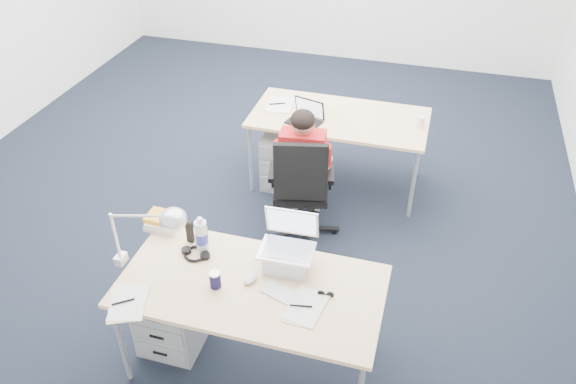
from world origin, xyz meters
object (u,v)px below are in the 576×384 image
(desk_far, at_px, (339,121))
(far_cup, at_px, (421,122))
(seated_person, at_px, (304,166))
(drawer_pedestal_far, at_px, (287,157))
(dark_laptop, at_px, (304,112))
(can_koozie, at_px, (215,280))
(office_chair, at_px, (301,208))
(headphones, at_px, (196,253))
(water_bottle, at_px, (201,234))
(desk_lamp, at_px, (138,235))
(sunglasses, at_px, (326,294))
(bear_figurine, at_px, (202,227))
(drawer_pedestal_near, at_px, (175,309))
(desk_near, at_px, (251,290))
(silver_laptop, at_px, (287,245))
(computer_mouse, at_px, (250,279))
(wireless_keyboard, at_px, (283,294))
(book_stack, at_px, (163,221))
(cordless_phone, at_px, (190,232))

(desk_far, height_order, far_cup, far_cup)
(seated_person, xyz_separation_m, drawer_pedestal_far, (-0.32, 0.59, -0.32))
(drawer_pedestal_far, xyz_separation_m, dark_laptop, (0.19, -0.10, 0.56))
(drawer_pedestal_far, bearing_deg, can_koozie, -85.12)
(office_chair, distance_m, drawer_pedestal_far, 0.82)
(headphones, distance_m, water_bottle, 0.13)
(headphones, distance_m, desk_lamp, 0.41)
(sunglasses, xyz_separation_m, desk_lamp, (-1.14, -0.08, 0.25))
(seated_person, bearing_deg, bear_figurine, -114.08)
(desk_far, bearing_deg, sunglasses, -80.35)
(bear_figurine, distance_m, sunglasses, 0.96)
(drawer_pedestal_far, relative_size, bear_figurine, 3.70)
(office_chair, distance_m, drawer_pedestal_near, 1.42)
(desk_near, relative_size, silver_laptop, 4.50)
(silver_laptop, bearing_deg, water_bottle, 177.18)
(seated_person, distance_m, far_cup, 1.13)
(desk_far, relative_size, sunglasses, 16.04)
(headphones, bearing_deg, office_chair, 77.97)
(desk_near, relative_size, computer_mouse, 15.20)
(headphones, distance_m, can_koozie, 0.32)
(can_koozie, relative_size, desk_lamp, 0.21)
(wireless_keyboard, height_order, computer_mouse, computer_mouse)
(can_koozie, relative_size, sunglasses, 1.11)
(drawer_pedestal_near, bearing_deg, computer_mouse, -3.06)
(water_bottle, height_order, book_stack, water_bottle)
(seated_person, relative_size, drawer_pedestal_far, 2.14)
(desk_near, xyz_separation_m, desk_lamp, (-0.69, -0.05, 0.31))
(bear_figurine, bearing_deg, sunglasses, -13.14)
(desk_far, relative_size, silver_laptop, 4.50)
(wireless_keyboard, xyz_separation_m, book_stack, (-0.96, 0.38, 0.04))
(seated_person, height_order, sunglasses, seated_person)
(seated_person, bearing_deg, computer_mouse, -94.22)
(wireless_keyboard, xyz_separation_m, water_bottle, (-0.61, 0.24, 0.12))
(headphones, xyz_separation_m, bear_figurine, (-0.03, 0.19, 0.06))
(desk_far, xyz_separation_m, office_chair, (-0.13, -0.86, -0.39))
(drawer_pedestal_near, bearing_deg, water_bottle, 39.36)
(drawer_pedestal_far, bearing_deg, cordless_phone, -93.84)
(desk_lamp, relative_size, far_cup, 5.41)
(seated_person, xyz_separation_m, drawer_pedestal_near, (-0.52, -1.48, -0.32))
(desk_far, distance_m, dark_laptop, 0.38)
(desk_near, xyz_separation_m, book_stack, (-0.75, 0.35, 0.10))
(silver_laptop, bearing_deg, dark_laptop, 98.99)
(desk_far, distance_m, drawer_pedestal_near, 2.31)
(silver_laptop, bearing_deg, computer_mouse, -137.01)
(office_chair, relative_size, drawer_pedestal_near, 1.85)
(book_stack, height_order, cordless_phone, cordless_phone)
(drawer_pedestal_far, bearing_deg, computer_mouse, -79.95)
(drawer_pedestal_near, bearing_deg, bear_figurine, 63.94)
(drawer_pedestal_far, height_order, sunglasses, sunglasses)
(drawer_pedestal_far, height_order, book_stack, book_stack)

